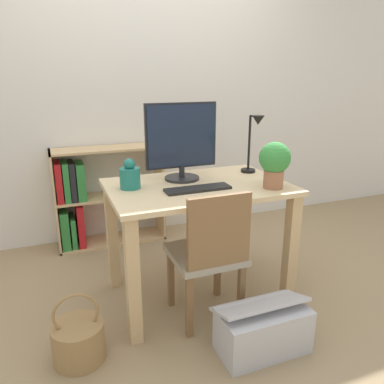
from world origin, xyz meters
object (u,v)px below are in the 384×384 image
object	(u,v)px
potted_plant	(275,162)
basket	(79,340)
vase	(130,176)
monitor	(181,140)
chair	(209,252)
bookshelf	(88,199)
keyboard	(198,189)
storage_box	(263,329)
desk_lamp	(254,139)

from	to	relation	value
potted_plant	basket	distance (m)	1.45
vase	potted_plant	size ratio (longest dim) A/B	0.66
monitor	chair	size ratio (longest dim) A/B	0.59
vase	bookshelf	bearing A→B (deg)	99.39
monitor	vase	world-z (taller)	monitor
keyboard	basket	xyz separation A→B (m)	(-0.76, -0.24, -0.66)
basket	storage_box	xyz separation A→B (m)	(0.92, -0.29, 0.02)
keyboard	vase	distance (m)	0.41
keyboard	vase	size ratio (longest dim) A/B	2.17
chair	desk_lamp	bearing A→B (deg)	41.46
keyboard	desk_lamp	bearing A→B (deg)	23.59
keyboard	monitor	bearing A→B (deg)	91.17
bookshelf	desk_lamp	bearing A→B (deg)	-43.06
desk_lamp	monitor	bearing A→B (deg)	174.35
monitor	bookshelf	world-z (taller)	monitor
potted_plant	basket	bearing A→B (deg)	-174.44
desk_lamp	vase	bearing A→B (deg)	-177.95
potted_plant	storage_box	xyz separation A→B (m)	(-0.28, -0.41, -0.80)
desk_lamp	basket	distance (m)	1.60
vase	storage_box	xyz separation A→B (m)	(0.52, -0.71, -0.71)
desk_lamp	potted_plant	xyz separation A→B (m)	(-0.05, -0.33, -0.08)
keyboard	vase	bearing A→B (deg)	153.11
vase	potted_plant	xyz separation A→B (m)	(0.80, -0.30, 0.09)
keyboard	desk_lamp	world-z (taller)	desk_lamp
chair	monitor	bearing A→B (deg)	93.15
monitor	bookshelf	bearing A→B (deg)	119.99
potted_plant	bookshelf	xyz separation A→B (m)	(-0.96, 1.28, -0.51)
bookshelf	chair	bearing A→B (deg)	-68.73
bookshelf	basket	distance (m)	1.45
potted_plant	keyboard	bearing A→B (deg)	164.69
keyboard	bookshelf	size ratio (longest dim) A/B	0.43
vase	basket	world-z (taller)	vase
basket	chair	bearing A→B (deg)	4.17
keyboard	vase	xyz separation A→B (m)	(-0.36, 0.18, 0.07)
keyboard	desk_lamp	distance (m)	0.58
bookshelf	basket	size ratio (longest dim) A/B	2.35
bookshelf	keyboard	bearing A→B (deg)	-65.73
potted_plant	storage_box	bearing A→B (deg)	-124.38
monitor	vase	xyz separation A→B (m)	(-0.36, -0.08, -0.18)
vase	storage_box	world-z (taller)	vase
desk_lamp	bookshelf	bearing A→B (deg)	136.94
vase	basket	size ratio (longest dim) A/B	0.47
desk_lamp	chair	bearing A→B (deg)	-141.12
vase	storage_box	size ratio (longest dim) A/B	0.37
storage_box	chair	bearing A→B (deg)	115.26
keyboard	potted_plant	world-z (taller)	potted_plant
keyboard	basket	world-z (taller)	keyboard
storage_box	desk_lamp	bearing A→B (deg)	66.10
potted_plant	chair	bearing A→B (deg)	-172.06
vase	chair	size ratio (longest dim) A/B	0.22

